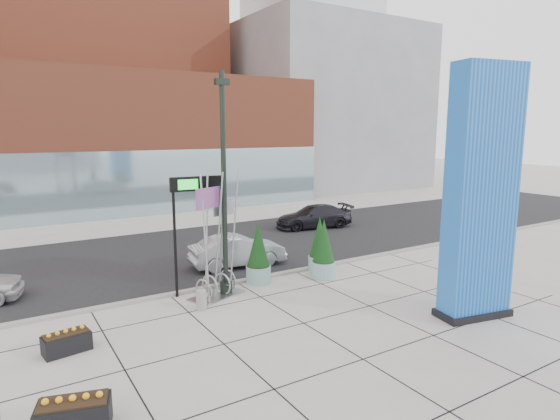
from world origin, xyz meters
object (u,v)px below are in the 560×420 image
overhead_street_sign (193,194)px  car_silver_mid (238,251)px  blue_pylon (481,199)px  public_art_sculpture (216,265)px  lamp_post (224,207)px  concrete_bollard (201,300)px

overhead_street_sign → car_silver_mid: 5.20m
blue_pylon → public_art_sculpture: blue_pylon is taller
lamp_post → public_art_sculpture: 2.31m
concrete_bollard → overhead_street_sign: bearing=74.0°
blue_pylon → car_silver_mid: 11.34m
lamp_post → car_silver_mid: size_ratio=1.90×
lamp_post → blue_pylon: bearing=-45.4°
blue_pylon → car_silver_mid: blue_pylon is taller
blue_pylon → overhead_street_sign: size_ratio=1.84×
concrete_bollard → car_silver_mid: 5.65m
lamp_post → concrete_bollard: 3.67m
concrete_bollard → overhead_street_sign: size_ratio=0.16×
public_art_sculpture → concrete_bollard: (-1.06, -1.00, -0.94)m
car_silver_mid → lamp_post: bearing=152.2°
concrete_bollard → car_silver_mid: size_ratio=0.16×
overhead_street_sign → car_silver_mid: size_ratio=1.03×
lamp_post → car_silver_mid: (2.19, 3.28, -2.82)m
lamp_post → overhead_street_sign: size_ratio=1.84×
overhead_street_sign → lamp_post: bearing=-35.3°
concrete_bollard → overhead_street_sign: 4.15m
blue_pylon → concrete_bollard: 10.49m
public_art_sculpture → overhead_street_sign: 2.93m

